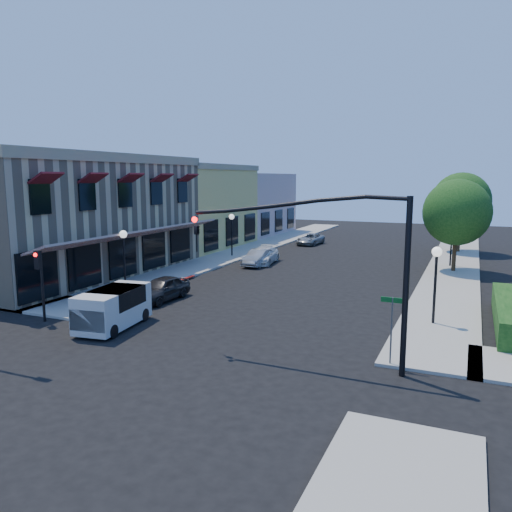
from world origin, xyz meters
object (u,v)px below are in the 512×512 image
at_px(signal_mast_arm, 342,252).
at_px(parked_car_d, 310,239).
at_px(lamppost_right_far, 452,230).
at_px(street_tree_a, 457,212).
at_px(street_name_sign, 392,320).
at_px(lamppost_left_near, 124,245).
at_px(secondary_signal, 40,272).
at_px(lamppost_right_near, 436,266).
at_px(parked_car_b, 258,258).
at_px(lamppost_left_far, 232,224).
at_px(white_van, 113,306).
at_px(parked_car_c, 263,255).
at_px(street_tree_b, 461,201).
at_px(parked_car_a, 162,289).

distance_m(signal_mast_arm, parked_car_d, 32.51).
bearing_deg(parked_car_d, lamppost_right_far, -26.21).
height_order(street_tree_a, street_name_sign, street_tree_a).
bearing_deg(lamppost_left_near, parked_car_d, 81.24).
height_order(secondary_signal, lamppost_right_near, lamppost_right_near).
bearing_deg(parked_car_b, lamppost_right_far, 20.11).
xyz_separation_m(lamppost_left_far, white_van, (4.09, -20.04, -1.74)).
xyz_separation_m(lamppost_left_far, parked_car_b, (3.70, -3.00, -2.13)).
bearing_deg(parked_car_c, street_tree_a, 1.78).
bearing_deg(street_tree_a, street_tree_b, 90.00).
bearing_deg(lamppost_right_far, lamppost_left_far, -173.29).
distance_m(street_tree_a, parked_car_d, 17.27).
xyz_separation_m(lamppost_left_far, parked_car_c, (3.70, -2.00, -2.11)).
xyz_separation_m(street_tree_b, secondary_signal, (-16.80, -30.59, -2.23)).
bearing_deg(secondary_signal, parked_car_a, 63.99).
height_order(parked_car_a, parked_car_b, parked_car_a).
distance_m(street_name_sign, lamppost_left_near, 17.05).
bearing_deg(lamppost_right_near, parked_car_d, 118.99).
bearing_deg(parked_car_d, parked_car_b, -85.18).
bearing_deg(lamppost_left_far, parked_car_c, -28.39).
xyz_separation_m(parked_car_a, parked_car_c, (0.48, 13.01, -0.02)).
height_order(street_tree_b, white_van, street_tree_b).
distance_m(signal_mast_arm, white_van, 10.73).
bearing_deg(parked_car_d, street_tree_a, -31.51).
relative_size(lamppost_right_near, lamppost_right_far, 1.00).
height_order(lamppost_left_far, white_van, lamppost_left_far).
height_order(lamppost_left_far, parked_car_a, lamppost_left_far).
bearing_deg(secondary_signal, lamppost_left_far, 91.39).
relative_size(lamppost_left_near, parked_car_b, 0.97).
height_order(lamppost_left_far, lamppost_right_near, same).
relative_size(street_name_sign, lamppost_left_near, 0.70).
bearing_deg(secondary_signal, street_tree_b, 61.23).
distance_m(lamppost_right_near, parked_car_b, 17.39).
height_order(street_name_sign, lamppost_right_far, lamppost_right_far).
bearing_deg(parked_car_a, street_tree_a, 48.41).
xyz_separation_m(street_name_sign, white_van, (-11.91, -0.24, -0.70)).
relative_size(street_tree_b, parked_car_a, 1.84).
height_order(parked_car_b, parked_car_c, parked_car_c).
bearing_deg(street_tree_b, lamppost_right_far, -92.15).
relative_size(street_tree_b, secondary_signal, 2.11).
bearing_deg(secondary_signal, street_tree_a, 50.79).
height_order(secondary_signal, lamppost_left_far, lamppost_left_far).
relative_size(street_name_sign, parked_car_b, 0.68).
height_order(lamppost_left_near, parked_car_a, lamppost_left_near).
relative_size(street_tree_a, parked_car_b, 1.77).
relative_size(lamppost_left_near, parked_car_a, 0.94).
distance_m(lamppost_right_far, white_van, 25.60).
bearing_deg(secondary_signal, parked_car_b, 79.69).
relative_size(lamppost_right_near, parked_car_b, 0.97).
relative_size(parked_car_a, parked_car_b, 1.04).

